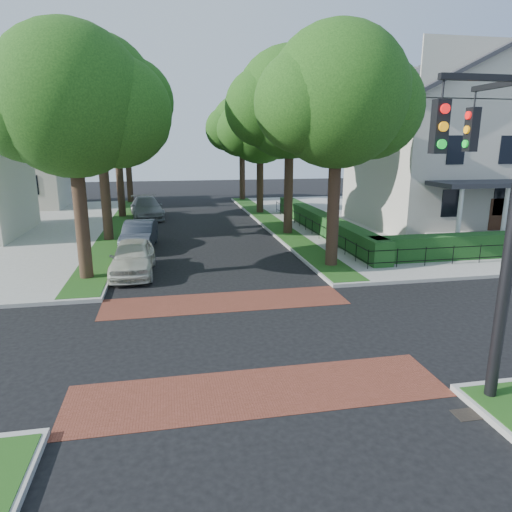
# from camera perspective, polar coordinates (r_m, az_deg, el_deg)

# --- Properties ---
(ground) EXTENTS (120.00, 120.00, 0.00)m
(ground) POSITION_cam_1_polar(r_m,az_deg,el_deg) (14.13, -2.16, -10.06)
(ground) COLOR black
(ground) RESTS_ON ground
(sidewalk_ne) EXTENTS (30.00, 30.00, 0.15)m
(sidewalk_ne) POSITION_cam_1_polar(r_m,az_deg,el_deg) (38.73, 22.89, 4.46)
(sidewalk_ne) COLOR gray
(sidewalk_ne) RESTS_ON ground
(crosswalk_far) EXTENTS (9.00, 2.20, 0.01)m
(crosswalk_far) POSITION_cam_1_polar(r_m,az_deg,el_deg) (17.08, -3.82, -5.73)
(crosswalk_far) COLOR brown
(crosswalk_far) RESTS_ON ground
(crosswalk_near) EXTENTS (9.00, 2.20, 0.01)m
(crosswalk_near) POSITION_cam_1_polar(r_m,az_deg,el_deg) (11.33, 0.43, -16.54)
(crosswalk_near) COLOR brown
(crosswalk_near) RESTS_ON ground
(storm_drain) EXTENTS (0.65, 0.45, 0.01)m
(storm_drain) POSITION_cam_1_polar(r_m,az_deg,el_deg) (11.50, 25.06, -17.49)
(storm_drain) COLOR black
(storm_drain) RESTS_ON ground
(grass_strip_ne) EXTENTS (1.60, 29.80, 0.02)m
(grass_strip_ne) POSITION_cam_1_polar(r_m,az_deg,el_deg) (33.17, 2.01, 4.27)
(grass_strip_ne) COLOR #234814
(grass_strip_ne) RESTS_ON sidewalk_ne
(grass_strip_nw) EXTENTS (1.60, 29.80, 0.02)m
(grass_strip_nw) POSITION_cam_1_polar(r_m,az_deg,el_deg) (32.54, -16.91, 3.48)
(grass_strip_nw) COLOR #234814
(grass_strip_nw) RESTS_ON sidewalk_nw
(tree_right_near) EXTENTS (7.75, 6.67, 10.66)m
(tree_right_near) POSITION_cam_1_polar(r_m,az_deg,el_deg) (21.45, 10.23, 18.78)
(tree_right_near) COLOR black
(tree_right_near) RESTS_ON sidewalk_ne
(tree_right_mid) EXTENTS (8.25, 7.09, 11.22)m
(tree_right_mid) POSITION_cam_1_polar(r_m,az_deg,el_deg) (29.09, 4.35, 18.35)
(tree_right_mid) COLOR black
(tree_right_mid) RESTS_ON sidewalk_ne
(tree_right_far) EXTENTS (7.25, 6.23, 9.74)m
(tree_right_far) POSITION_cam_1_polar(r_m,az_deg,el_deg) (37.76, 0.60, 15.74)
(tree_right_far) COLOR black
(tree_right_far) RESTS_ON sidewalk_ne
(tree_right_back) EXTENTS (7.50, 6.45, 10.20)m
(tree_right_back) POSITION_cam_1_polar(r_m,az_deg,el_deg) (46.63, -1.69, 15.84)
(tree_right_back) COLOR black
(tree_right_back) RESTS_ON sidewalk_ne
(tree_left_near) EXTENTS (7.50, 6.45, 10.20)m
(tree_left_near) POSITION_cam_1_polar(r_m,az_deg,el_deg) (20.35, -21.74, 17.30)
(tree_left_near) COLOR black
(tree_left_near) RESTS_ON sidewalk_nw
(tree_left_mid) EXTENTS (8.00, 6.88, 11.48)m
(tree_left_mid) POSITION_cam_1_polar(r_m,az_deg,el_deg) (28.34, -18.91, 18.52)
(tree_left_mid) COLOR black
(tree_left_mid) RESTS_ON sidewalk_nw
(tree_left_far) EXTENTS (7.00, 6.02, 9.86)m
(tree_left_far) POSITION_cam_1_polar(r_m,az_deg,el_deg) (37.17, -16.92, 15.51)
(tree_left_far) COLOR black
(tree_left_far) RESTS_ON sidewalk_nw
(tree_left_back) EXTENTS (7.75, 6.66, 10.44)m
(tree_left_back) POSITION_cam_1_polar(r_m,az_deg,el_deg) (46.16, -15.82, 15.54)
(tree_left_back) COLOR black
(tree_left_back) RESTS_ON sidewalk_nw
(hedge_main_road) EXTENTS (1.00, 18.00, 1.20)m
(hedge_main_road) POSITION_cam_1_polar(r_m,az_deg,el_deg) (29.81, 8.11, 4.18)
(hedge_main_road) COLOR #143B16
(hedge_main_road) RESTS_ON sidewalk_ne
(fence_main_road) EXTENTS (0.06, 18.00, 0.90)m
(fence_main_road) POSITION_cam_1_polar(r_m,az_deg,el_deg) (29.59, 6.63, 3.86)
(fence_main_road) COLOR black
(fence_main_road) RESTS_ON sidewalk_ne
(house_victorian) EXTENTS (13.00, 13.05, 12.48)m
(house_victorian) POSITION_cam_1_polar(r_m,az_deg,el_deg) (34.64, 23.88, 13.27)
(house_victorian) COLOR beige
(house_victorian) RESTS_ON sidewalk_ne
(house_left_far) EXTENTS (10.00, 9.00, 10.14)m
(house_left_far) POSITION_cam_1_polar(r_m,az_deg,el_deg) (46.77, -28.40, 11.48)
(house_left_far) COLOR beige
(house_left_far) RESTS_ON sidewalk_nw
(traffic_signal) EXTENTS (2.17, 2.00, 8.00)m
(traffic_signal) POSITION_cam_1_polar(r_m,az_deg,el_deg) (10.83, 28.37, 6.76)
(traffic_signal) COLOR black
(traffic_signal) RESTS_ON sidewalk_se
(parked_car_front) EXTENTS (1.91, 4.60, 1.56)m
(parked_car_front) POSITION_cam_1_polar(r_m,az_deg,el_deg) (21.07, -15.15, -0.17)
(parked_car_front) COLOR beige
(parked_car_front) RESTS_ON ground
(parked_car_middle) EXTENTS (1.98, 4.72, 1.52)m
(parked_car_middle) POSITION_cam_1_polar(r_m,az_deg,el_deg) (26.25, -14.38, 2.57)
(parked_car_middle) COLOR #1F252E
(parked_car_middle) RESTS_ON ground
(parked_car_rear) EXTENTS (2.98, 5.83, 1.62)m
(parked_car_rear) POSITION_cam_1_polar(r_m,az_deg,el_deg) (36.70, -13.50, 5.86)
(parked_car_rear) COLOR slate
(parked_car_rear) RESTS_ON ground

